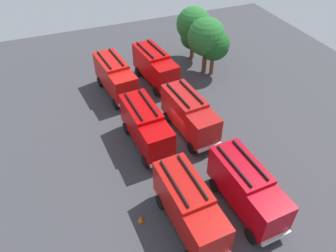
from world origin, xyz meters
name	(u,v)px	position (x,y,z in m)	size (l,w,h in m)	color
ground_plane	(168,137)	(0.00, 0.00, 0.00)	(55.77, 55.77, 0.00)	#38383D
fire_truck_0	(115,76)	(-9.13, -2.54, 2.15)	(7.43, 3.43, 3.88)	red
fire_truck_1	(146,126)	(0.04, -2.12, 2.15)	(7.34, 3.13, 3.88)	#B20506
fire_truck_2	(189,206)	(9.26, -2.12, 2.15)	(7.32, 3.07, 3.88)	#AC100D
fire_truck_3	(155,66)	(-9.67, 2.25, 2.15)	(7.45, 3.48, 3.88)	#B10808
fire_truck_4	(189,114)	(-0.09, 2.17, 2.15)	(7.39, 3.29, 3.88)	#A81615
fire_truck_5	(247,187)	(9.36, 2.43, 2.15)	(7.32, 3.07, 3.88)	#A90614
firefighter_0	(182,164)	(4.44, -0.54, 0.95)	(0.44, 0.48, 1.70)	black
tree_0	(194,24)	(-13.59, 8.83, 4.49)	(4.30, 4.30, 6.67)	brown
tree_1	(192,37)	(-12.99, 8.44, 3.10)	(2.97, 2.97, 4.60)	brown
tree_2	(206,37)	(-9.55, 8.54, 4.60)	(4.41, 4.41, 6.84)	brown
tree_3	(214,45)	(-8.85, 9.20, 3.84)	(3.68, 3.68, 5.70)	brown
traffic_cone_0	(141,219)	(7.78, -5.24, 0.30)	(0.42, 0.42, 0.60)	#F2600C
traffic_cone_1	(163,67)	(-12.07, 4.17, 0.28)	(0.39, 0.39, 0.55)	#F2600C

